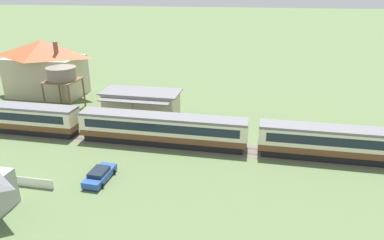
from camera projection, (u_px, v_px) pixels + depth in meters
The scene contains 8 objects.
ground_plane at pixel (261, 150), 42.64m from camera, with size 600.00×600.00×0.00m, color #566B42.
passenger_train at pixel (164, 128), 43.61m from camera, with size 67.67×2.98×3.95m.
railway_track at pixel (207, 147), 43.41m from camera, with size 116.28×3.60×0.04m.
station_building at pixel (141, 103), 53.54m from camera, with size 12.16×6.85×3.96m.
station_house_terracotta_roof at pixel (45, 67), 62.49m from camera, with size 14.02×8.38×10.15m.
water_tower at pixel (61, 73), 54.70m from camera, with size 5.00×5.00×7.56m.
parked_car_blue at pixel (100, 175), 35.95m from camera, with size 2.36×4.58×1.27m.
yard_tree_0 at pixel (24, 66), 66.89m from camera, with size 3.29×3.29×6.11m.
Camera 1 is at (-0.97, -39.22, 19.18)m, focal length 32.00 mm.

